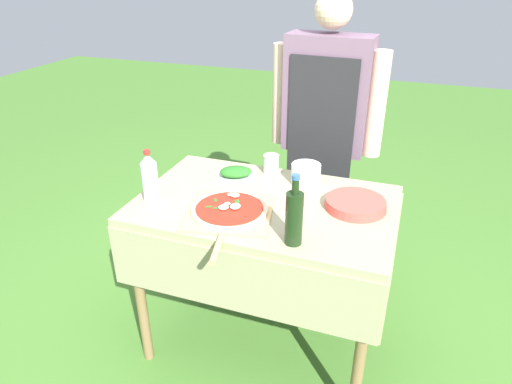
{
  "coord_description": "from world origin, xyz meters",
  "views": [
    {
      "loc": [
        0.55,
        -1.67,
        1.77
      ],
      "look_at": [
        -0.04,
        0.0,
        0.86
      ],
      "focal_mm": 32.0,
      "sensor_mm": 36.0,
      "label": 1
    }
  ],
  "objects_px": {
    "water_bottle": "(150,178)",
    "plate_stack": "(356,204)",
    "pizza_on_peel": "(229,211)",
    "sauce_jar": "(271,165)",
    "oil_bottle": "(294,217)",
    "person_cook": "(325,123)",
    "herb_container": "(236,173)",
    "mixing_tub": "(306,174)",
    "prep_table": "(265,223)"
  },
  "relations": [
    {
      "from": "prep_table",
      "to": "mixing_tub",
      "type": "height_order",
      "value": "mixing_tub"
    },
    {
      "from": "prep_table",
      "to": "herb_container",
      "type": "bearing_deg",
      "value": 138.9
    },
    {
      "from": "pizza_on_peel",
      "to": "sauce_jar",
      "type": "height_order",
      "value": "sauce_jar"
    },
    {
      "from": "person_cook",
      "to": "plate_stack",
      "type": "distance_m",
      "value": 0.69
    },
    {
      "from": "person_cook",
      "to": "water_bottle",
      "type": "height_order",
      "value": "person_cook"
    },
    {
      "from": "prep_table",
      "to": "sauce_jar",
      "type": "bearing_deg",
      "value": 103.09
    },
    {
      "from": "oil_bottle",
      "to": "prep_table",
      "type": "bearing_deg",
      "value": 126.46
    },
    {
      "from": "water_bottle",
      "to": "herb_container",
      "type": "distance_m",
      "value": 0.44
    },
    {
      "from": "person_cook",
      "to": "herb_container",
      "type": "xyz_separation_m",
      "value": [
        -0.32,
        -0.51,
        -0.12
      ]
    },
    {
      "from": "water_bottle",
      "to": "oil_bottle",
      "type": "bearing_deg",
      "value": -9.7
    },
    {
      "from": "water_bottle",
      "to": "herb_container",
      "type": "xyz_separation_m",
      "value": [
        0.26,
        0.34,
        -0.09
      ]
    },
    {
      "from": "oil_bottle",
      "to": "water_bottle",
      "type": "xyz_separation_m",
      "value": [
        -0.67,
        0.12,
        0.0
      ]
    },
    {
      "from": "mixing_tub",
      "to": "sauce_jar",
      "type": "bearing_deg",
      "value": 163.72
    },
    {
      "from": "oil_bottle",
      "to": "herb_container",
      "type": "xyz_separation_m",
      "value": [
        -0.41,
        0.46,
        -0.09
      ]
    },
    {
      "from": "prep_table",
      "to": "oil_bottle",
      "type": "height_order",
      "value": "oil_bottle"
    },
    {
      "from": "pizza_on_peel",
      "to": "sauce_jar",
      "type": "distance_m",
      "value": 0.46
    },
    {
      "from": "person_cook",
      "to": "plate_stack",
      "type": "relative_size",
      "value": 6.26
    },
    {
      "from": "herb_container",
      "to": "person_cook",
      "type": "bearing_deg",
      "value": 57.38
    },
    {
      "from": "water_bottle",
      "to": "mixing_tub",
      "type": "height_order",
      "value": "water_bottle"
    },
    {
      "from": "oil_bottle",
      "to": "plate_stack",
      "type": "xyz_separation_m",
      "value": [
        0.18,
        0.35,
        -0.09
      ]
    },
    {
      "from": "prep_table",
      "to": "mixing_tub",
      "type": "bearing_deg",
      "value": 63.78
    },
    {
      "from": "prep_table",
      "to": "pizza_on_peel",
      "type": "relative_size",
      "value": 2.03
    },
    {
      "from": "prep_table",
      "to": "plate_stack",
      "type": "bearing_deg",
      "value": 10.93
    },
    {
      "from": "herb_container",
      "to": "mixing_tub",
      "type": "xyz_separation_m",
      "value": [
        0.33,
        0.06,
        0.02
      ]
    },
    {
      "from": "mixing_tub",
      "to": "pizza_on_peel",
      "type": "bearing_deg",
      "value": -119.46
    },
    {
      "from": "prep_table",
      "to": "plate_stack",
      "type": "distance_m",
      "value": 0.41
    },
    {
      "from": "herb_container",
      "to": "water_bottle",
      "type": "bearing_deg",
      "value": -127.12
    },
    {
      "from": "person_cook",
      "to": "oil_bottle",
      "type": "distance_m",
      "value": 0.97
    },
    {
      "from": "pizza_on_peel",
      "to": "herb_container",
      "type": "distance_m",
      "value": 0.36
    },
    {
      "from": "oil_bottle",
      "to": "herb_container",
      "type": "bearing_deg",
      "value": 132.12
    },
    {
      "from": "prep_table",
      "to": "water_bottle",
      "type": "xyz_separation_m",
      "value": [
        -0.47,
        -0.16,
        0.22
      ]
    },
    {
      "from": "person_cook",
      "to": "sauce_jar",
      "type": "distance_m",
      "value": 0.45
    },
    {
      "from": "water_bottle",
      "to": "prep_table",
      "type": "bearing_deg",
      "value": 18.36
    },
    {
      "from": "water_bottle",
      "to": "mixing_tub",
      "type": "distance_m",
      "value": 0.72
    },
    {
      "from": "person_cook",
      "to": "mixing_tub",
      "type": "height_order",
      "value": "person_cook"
    },
    {
      "from": "water_bottle",
      "to": "sauce_jar",
      "type": "xyz_separation_m",
      "value": [
        0.4,
        0.46,
        -0.07
      ]
    },
    {
      "from": "oil_bottle",
      "to": "herb_container",
      "type": "distance_m",
      "value": 0.62
    },
    {
      "from": "prep_table",
      "to": "sauce_jar",
      "type": "height_order",
      "value": "sauce_jar"
    },
    {
      "from": "prep_table",
      "to": "pizza_on_peel",
      "type": "bearing_deg",
      "value": -124.11
    },
    {
      "from": "sauce_jar",
      "to": "oil_bottle",
      "type": "bearing_deg",
      "value": -64.65
    },
    {
      "from": "oil_bottle",
      "to": "water_bottle",
      "type": "distance_m",
      "value": 0.68
    },
    {
      "from": "prep_table",
      "to": "pizza_on_peel",
      "type": "distance_m",
      "value": 0.23
    },
    {
      "from": "water_bottle",
      "to": "plate_stack",
      "type": "bearing_deg",
      "value": 15.1
    },
    {
      "from": "prep_table",
      "to": "sauce_jar",
      "type": "xyz_separation_m",
      "value": [
        -0.07,
        0.3,
        0.15
      ]
    },
    {
      "from": "pizza_on_peel",
      "to": "plate_stack",
      "type": "xyz_separation_m",
      "value": [
        0.49,
        0.23,
        0.01
      ]
    },
    {
      "from": "mixing_tub",
      "to": "person_cook",
      "type": "bearing_deg",
      "value": 91.1
    },
    {
      "from": "pizza_on_peel",
      "to": "herb_container",
      "type": "xyz_separation_m",
      "value": [
        -0.11,
        0.34,
        0.01
      ]
    },
    {
      "from": "pizza_on_peel",
      "to": "plate_stack",
      "type": "bearing_deg",
      "value": 12.81
    },
    {
      "from": "pizza_on_peel",
      "to": "mixing_tub",
      "type": "xyz_separation_m",
      "value": [
        0.23,
        0.4,
        0.03
      ]
    },
    {
      "from": "plate_stack",
      "to": "sauce_jar",
      "type": "height_order",
      "value": "sauce_jar"
    }
  ]
}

